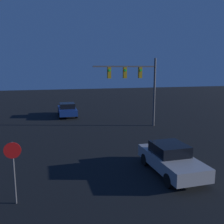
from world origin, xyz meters
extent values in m
cube|color=#99999E|center=(1.71, 10.33, 0.61)|extent=(1.86, 4.16, 0.60)
cube|color=black|center=(1.71, 10.53, 1.17)|extent=(1.54, 1.72, 0.51)
cylinder|color=black|center=(2.55, 9.07, 0.31)|extent=(0.21, 0.62, 0.62)
cylinder|color=black|center=(0.93, 9.03, 0.31)|extent=(0.21, 0.62, 0.62)
cylinder|color=black|center=(2.49, 11.62, 0.31)|extent=(0.21, 0.62, 0.62)
cylinder|color=black|center=(0.87, 11.58, 0.31)|extent=(0.21, 0.62, 0.62)
cube|color=navy|center=(-2.01, 26.20, 0.61)|extent=(1.78, 4.13, 0.60)
cube|color=black|center=(-2.01, 26.00, 1.17)|extent=(1.51, 1.69, 0.51)
cylinder|color=black|center=(-2.82, 27.48, 0.31)|extent=(0.20, 0.62, 0.62)
cylinder|color=black|center=(-1.20, 27.48, 0.31)|extent=(0.20, 0.62, 0.62)
cylinder|color=black|center=(-2.83, 24.93, 0.31)|extent=(0.20, 0.62, 0.62)
cylinder|color=black|center=(-1.20, 24.92, 0.31)|extent=(0.20, 0.62, 0.62)
cylinder|color=#4C4C51|center=(5.02, 19.90, 2.93)|extent=(0.18, 0.18, 5.86)
cube|color=#4C4C51|center=(2.34, 19.90, 5.15)|extent=(5.37, 0.12, 0.12)
cube|color=#A57F14|center=(3.68, 19.90, 4.64)|extent=(0.28, 0.28, 0.90)
cylinder|color=green|center=(3.68, 19.75, 4.84)|extent=(0.20, 0.02, 0.20)
cube|color=#A57F14|center=(2.34, 19.90, 4.64)|extent=(0.28, 0.28, 0.90)
cylinder|color=green|center=(2.34, 19.75, 4.84)|extent=(0.20, 0.02, 0.20)
cube|color=#A57F14|center=(1.00, 19.90, 4.64)|extent=(0.28, 0.28, 0.90)
cylinder|color=green|center=(1.00, 19.75, 4.84)|extent=(0.20, 0.02, 0.20)
cylinder|color=#4C4C51|center=(-5.25, 9.30, 1.20)|extent=(0.07, 0.07, 2.40)
cylinder|color=red|center=(-5.25, 9.28, 2.10)|extent=(0.61, 0.03, 0.61)
camera|label=1|loc=(-3.91, -0.01, 5.06)|focal=40.00mm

